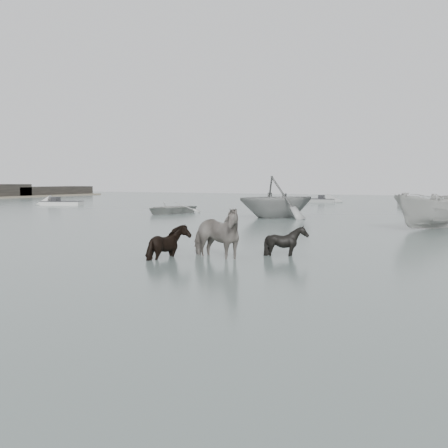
{
  "coord_description": "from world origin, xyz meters",
  "views": [
    {
      "loc": [
        7.94,
        -13.85,
        2.33
      ],
      "look_at": [
        0.35,
        1.01,
        1.0
      ],
      "focal_mm": 45.0,
      "sensor_mm": 36.0,
      "label": 1
    }
  ],
  "objects_px": {
    "pony_pinto": "(215,228)",
    "rowboat_lead": "(170,207)",
    "pony_black": "(286,237)",
    "pony_dark": "(169,236)"
  },
  "relations": [
    {
      "from": "pony_pinto",
      "to": "rowboat_lead",
      "type": "distance_m",
      "value": 22.14
    },
    {
      "from": "pony_pinto",
      "to": "rowboat_lead",
      "type": "xyz_separation_m",
      "value": [
        -13.0,
        17.91,
        -0.46
      ]
    },
    {
      "from": "pony_black",
      "to": "rowboat_lead",
      "type": "relative_size",
      "value": 0.27
    },
    {
      "from": "pony_pinto",
      "to": "pony_dark",
      "type": "height_order",
      "value": "pony_pinto"
    },
    {
      "from": "pony_pinto",
      "to": "pony_black",
      "type": "height_order",
      "value": "pony_pinto"
    },
    {
      "from": "pony_black",
      "to": "rowboat_lead",
      "type": "height_order",
      "value": "pony_black"
    },
    {
      "from": "pony_dark",
      "to": "pony_black",
      "type": "bearing_deg",
      "value": -75.47
    },
    {
      "from": "pony_pinto",
      "to": "pony_black",
      "type": "relative_size",
      "value": 1.82
    },
    {
      "from": "pony_dark",
      "to": "rowboat_lead",
      "type": "relative_size",
      "value": 0.31
    },
    {
      "from": "pony_dark",
      "to": "rowboat_lead",
      "type": "xyz_separation_m",
      "value": [
        -11.8,
        18.54,
        -0.22
      ]
    }
  ]
}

